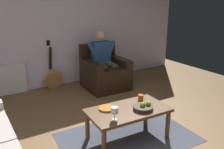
{
  "coord_description": "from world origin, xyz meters",
  "views": [
    {
      "loc": [
        1.87,
        1.99,
        1.79
      ],
      "look_at": [
        -0.17,
        -1.34,
        0.56
      ],
      "focal_mm": 37.98,
      "sensor_mm": 36.0,
      "label": 1
    }
  ],
  "objects_px": {
    "guitar": "(53,78)",
    "decorative_dish": "(107,108)",
    "coffee_table": "(128,113)",
    "fruit_bowl": "(143,107)",
    "wine_glass_near": "(115,111)",
    "person_seated": "(104,58)",
    "armchair": "(105,73)",
    "candle_jar": "(141,98)"
  },
  "relations": [
    {
      "from": "guitar",
      "to": "decorative_dish",
      "type": "xyz_separation_m",
      "value": [
        -0.01,
        2.22,
        0.21
      ]
    },
    {
      "from": "coffee_table",
      "to": "fruit_bowl",
      "type": "distance_m",
      "value": 0.22
    },
    {
      "from": "wine_glass_near",
      "to": "fruit_bowl",
      "type": "height_order",
      "value": "wine_glass_near"
    },
    {
      "from": "person_seated",
      "to": "fruit_bowl",
      "type": "xyz_separation_m",
      "value": [
        0.54,
        2.0,
        -0.18
      ]
    },
    {
      "from": "armchair",
      "to": "guitar",
      "type": "bearing_deg",
      "value": -26.69
    },
    {
      "from": "armchair",
      "to": "guitar",
      "type": "distance_m",
      "value": 1.08
    },
    {
      "from": "guitar",
      "to": "candle_jar",
      "type": "relative_size",
      "value": 11.38
    },
    {
      "from": "person_seated",
      "to": "guitar",
      "type": "height_order",
      "value": "person_seated"
    },
    {
      "from": "coffee_table",
      "to": "guitar",
      "type": "distance_m",
      "value": 2.38
    },
    {
      "from": "coffee_table",
      "to": "armchair",
      "type": "bearing_deg",
      "value": -110.74
    },
    {
      "from": "person_seated",
      "to": "guitar",
      "type": "relative_size",
      "value": 1.19
    },
    {
      "from": "guitar",
      "to": "fruit_bowl",
      "type": "distance_m",
      "value": 2.52
    },
    {
      "from": "coffee_table",
      "to": "decorative_dish",
      "type": "bearing_deg",
      "value": -30.48
    },
    {
      "from": "wine_glass_near",
      "to": "candle_jar",
      "type": "distance_m",
      "value": 0.68
    },
    {
      "from": "armchair",
      "to": "fruit_bowl",
      "type": "xyz_separation_m",
      "value": [
        0.54,
        1.97,
        0.14
      ]
    },
    {
      "from": "coffee_table",
      "to": "fruit_bowl",
      "type": "relative_size",
      "value": 4.15
    },
    {
      "from": "wine_glass_near",
      "to": "guitar",
      "type": "bearing_deg",
      "value": -91.33
    },
    {
      "from": "wine_glass_near",
      "to": "candle_jar",
      "type": "bearing_deg",
      "value": -155.15
    },
    {
      "from": "guitar",
      "to": "person_seated",
      "type": "bearing_deg",
      "value": 153.44
    },
    {
      "from": "coffee_table",
      "to": "guitar",
      "type": "height_order",
      "value": "guitar"
    },
    {
      "from": "fruit_bowl",
      "to": "decorative_dish",
      "type": "relative_size",
      "value": 1.23
    },
    {
      "from": "armchair",
      "to": "wine_glass_near",
      "type": "height_order",
      "value": "armchair"
    },
    {
      "from": "person_seated",
      "to": "fruit_bowl",
      "type": "distance_m",
      "value": 2.08
    },
    {
      "from": "wine_glass_near",
      "to": "decorative_dish",
      "type": "height_order",
      "value": "wine_glass_near"
    },
    {
      "from": "guitar",
      "to": "candle_jar",
      "type": "distance_m",
      "value": 2.31
    },
    {
      "from": "armchair",
      "to": "candle_jar",
      "type": "relative_size",
      "value": 10.3
    },
    {
      "from": "armchair",
      "to": "guitar",
      "type": "xyz_separation_m",
      "value": [
        0.95,
        -0.51,
        -0.09
      ]
    },
    {
      "from": "guitar",
      "to": "fruit_bowl",
      "type": "bearing_deg",
      "value": 99.39
    },
    {
      "from": "guitar",
      "to": "coffee_table",
      "type": "bearing_deg",
      "value": 95.96
    },
    {
      "from": "coffee_table",
      "to": "candle_jar",
      "type": "height_order",
      "value": "candle_jar"
    },
    {
      "from": "coffee_table",
      "to": "candle_jar",
      "type": "relative_size",
      "value": 12.32
    },
    {
      "from": "guitar",
      "to": "candle_jar",
      "type": "xyz_separation_m",
      "value": [
        -0.56,
        2.23,
        0.24
      ]
    },
    {
      "from": "coffee_table",
      "to": "decorative_dish",
      "type": "distance_m",
      "value": 0.29
    },
    {
      "from": "person_seated",
      "to": "guitar",
      "type": "xyz_separation_m",
      "value": [
        0.95,
        -0.48,
        -0.41
      ]
    },
    {
      "from": "wine_glass_near",
      "to": "fruit_bowl",
      "type": "xyz_separation_m",
      "value": [
        -0.47,
        -0.04,
        -0.08
      ]
    },
    {
      "from": "person_seated",
      "to": "candle_jar",
      "type": "height_order",
      "value": "person_seated"
    },
    {
      "from": "decorative_dish",
      "to": "candle_jar",
      "type": "bearing_deg",
      "value": 179.14
    },
    {
      "from": "decorative_dish",
      "to": "guitar",
      "type": "bearing_deg",
      "value": -89.85
    },
    {
      "from": "wine_glass_near",
      "to": "coffee_table",
      "type": "bearing_deg",
      "value": -153.7
    },
    {
      "from": "coffee_table",
      "to": "candle_jar",
      "type": "xyz_separation_m",
      "value": [
        -0.31,
        -0.13,
        0.1
      ]
    },
    {
      "from": "wine_glass_near",
      "to": "armchair",
      "type": "bearing_deg",
      "value": -116.68
    },
    {
      "from": "decorative_dish",
      "to": "person_seated",
      "type": "bearing_deg",
      "value": -118.38
    }
  ]
}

